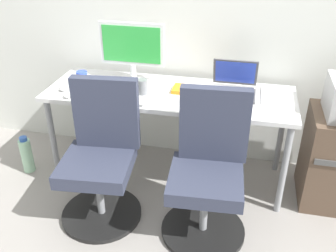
{
  "coord_description": "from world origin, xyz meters",
  "views": [
    {
      "loc": [
        0.53,
        -2.38,
        1.81
      ],
      "look_at": [
        0.0,
        -0.05,
        0.46
      ],
      "focal_mm": 40.39,
      "sensor_mm": 36.0,
      "label": 1
    }
  ],
  "objects": [
    {
      "name": "ground_plane",
      "position": [
        0.0,
        0.0,
        0.0
      ],
      "size": [
        5.28,
        5.28,
        0.0
      ],
      "primitive_type": "plane",
      "color": "gray"
    },
    {
      "name": "desk",
      "position": [
        0.0,
        0.0,
        0.65
      ],
      "size": [
        1.75,
        0.6,
        0.71
      ],
      "color": "silver",
      "rests_on": "ground"
    },
    {
      "name": "office_chair_left",
      "position": [
        -0.34,
        -0.5,
        0.42
      ],
      "size": [
        0.54,
        0.54,
        0.94
      ],
      "color": "black",
      "rests_on": "ground"
    },
    {
      "name": "office_chair_right",
      "position": [
        0.35,
        -0.5,
        0.42
      ],
      "size": [
        0.54,
        0.54,
        0.94
      ],
      "color": "black",
      "rests_on": "ground"
    },
    {
      "name": "water_bottle_on_floor",
      "position": [
        -1.11,
        -0.2,
        0.15
      ],
      "size": [
        0.09,
        0.09,
        0.31
      ],
      "color": "#A5D8B2",
      "rests_on": "ground"
    },
    {
      "name": "desktop_monitor",
      "position": [
        -0.32,
        0.16,
        0.96
      ],
      "size": [
        0.48,
        0.18,
        0.43
      ],
      "color": "silver",
      "rests_on": "desk"
    },
    {
      "name": "open_laptop",
      "position": [
        0.44,
        0.09,
        0.77
      ],
      "size": [
        0.31,
        0.29,
        0.22
      ],
      "color": "#4C4C51",
      "rests_on": "desk"
    },
    {
      "name": "keyboard_by_monitor",
      "position": [
        -0.29,
        -0.22,
        0.72
      ],
      "size": [
        0.34,
        0.12,
        0.02
      ],
      "primitive_type": "cube",
      "color": "#B7B7B7",
      "rests_on": "desk"
    },
    {
      "name": "keyboard_by_laptop",
      "position": [
        0.39,
        -0.18,
        0.72
      ],
      "size": [
        0.34,
        0.12,
        0.02
      ],
      "primitive_type": "cube",
      "color": "silver",
      "rests_on": "desk"
    },
    {
      "name": "mouse_by_monitor",
      "position": [
        -0.66,
        -0.23,
        0.73
      ],
      "size": [
        0.06,
        0.1,
        0.03
      ],
      "primitive_type": "ellipsoid",
      "color": "silver",
      "rests_on": "desk"
    },
    {
      "name": "mouse_by_laptop",
      "position": [
        -0.74,
        -0.13,
        0.73
      ],
      "size": [
        0.06,
        0.1,
        0.03
      ],
      "primitive_type": "ellipsoid",
      "color": "#B7B7B7",
      "rests_on": "desk"
    },
    {
      "name": "coffee_mug",
      "position": [
        -0.66,
        0.01,
        0.76
      ],
      "size": [
        0.08,
        0.08,
        0.09
      ],
      "primitive_type": "cylinder",
      "color": "blue",
      "rests_on": "desk"
    },
    {
      "name": "pen_cup",
      "position": [
        -0.18,
        -0.07,
        0.76
      ],
      "size": [
        0.07,
        0.07,
        0.1
      ],
      "primitive_type": "cylinder",
      "color": "slate",
      "rests_on": "desk"
    },
    {
      "name": "notebook",
      "position": [
        0.12,
        0.04,
        0.72
      ],
      "size": [
        0.21,
        0.15,
        0.03
      ],
      "primitive_type": "cube",
      "color": "orange",
      "rests_on": "desk"
    },
    {
      "name": "paper_pile",
      "position": [
        0.74,
        0.08,
        0.72
      ],
      "size": [
        0.21,
        0.3,
        0.01
      ],
      "primitive_type": "cube",
      "color": "white",
      "rests_on": "desk"
    }
  ]
}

